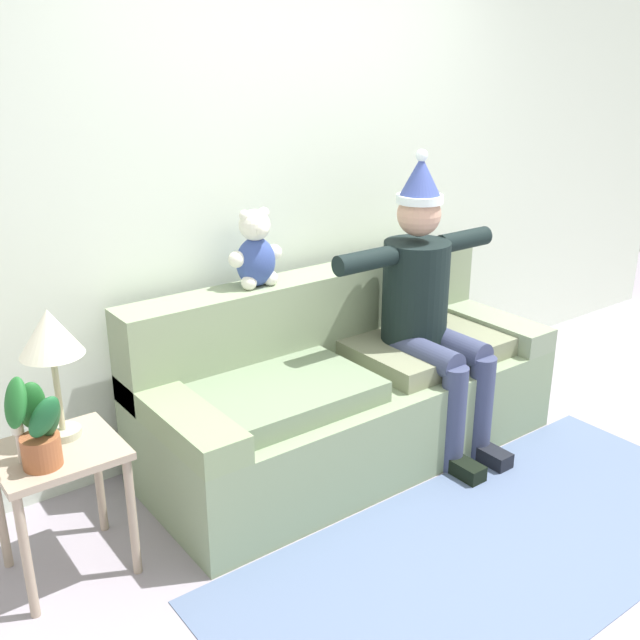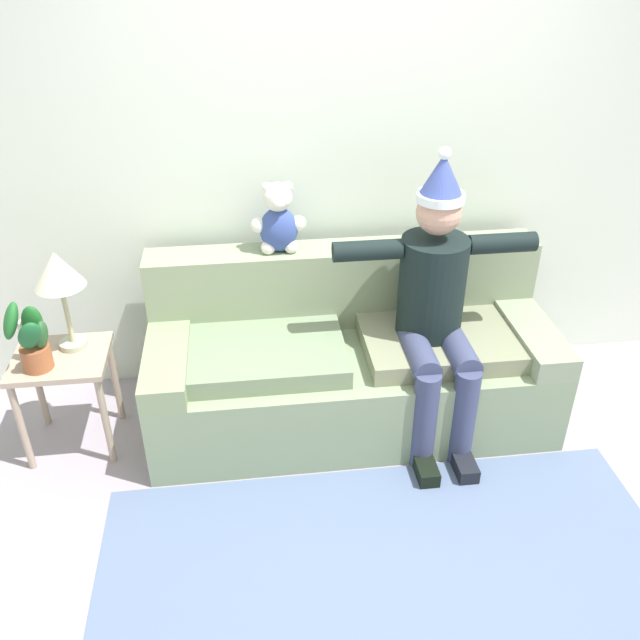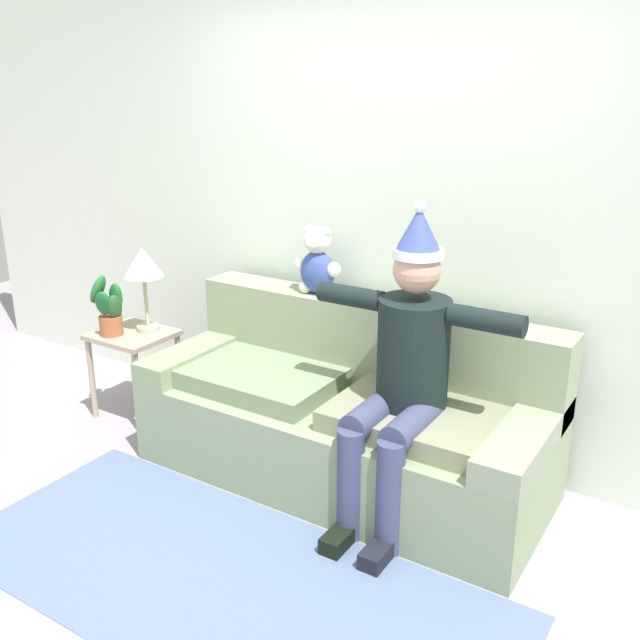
% 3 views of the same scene
% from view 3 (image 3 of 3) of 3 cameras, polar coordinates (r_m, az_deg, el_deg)
% --- Properties ---
extents(ground_plane, '(10.00, 10.00, 0.00)m').
position_cam_3_polar(ground_plane, '(3.22, -7.92, -20.18)').
color(ground_plane, '#998F9D').
extents(back_wall, '(7.00, 0.10, 2.70)m').
position_cam_3_polar(back_wall, '(3.87, 6.21, 8.76)').
color(back_wall, silver).
rests_on(back_wall, ground_plane).
extents(couch, '(2.13, 0.87, 0.90)m').
position_cam_3_polar(couch, '(3.75, 2.16, -7.71)').
color(couch, gray).
rests_on(couch, ground_plane).
extents(person_seated, '(1.02, 0.77, 1.53)m').
position_cam_3_polar(person_seated, '(3.27, 6.81, -3.69)').
color(person_seated, black).
rests_on(person_seated, ground_plane).
extents(teddy_bear, '(0.29, 0.17, 0.38)m').
position_cam_3_polar(teddy_bear, '(3.88, -0.23, 4.61)').
color(teddy_bear, '#374D95').
rests_on(teddy_bear, couch).
extents(side_table, '(0.46, 0.41, 0.55)m').
position_cam_3_polar(side_table, '(4.51, -14.86, -2.21)').
color(side_table, tan).
rests_on(side_table, ground_plane).
extents(table_lamp, '(0.24, 0.24, 0.53)m').
position_cam_3_polar(table_lamp, '(4.37, -14.13, 4.24)').
color(table_lamp, '#ADB297').
rests_on(table_lamp, side_table).
extents(potted_plant, '(0.23, 0.21, 0.38)m').
position_cam_3_polar(potted_plant, '(4.42, -16.70, 0.89)').
color(potted_plant, '#A15833').
rests_on(potted_plant, side_table).
extents(candle_tall, '(0.04, 0.04, 0.22)m').
position_cam_3_polar(candle_tall, '(4.51, -16.43, 0.95)').
color(candle_tall, beige).
rests_on(candle_tall, side_table).
extents(area_rug, '(2.51, 1.07, 0.01)m').
position_cam_3_polar(area_rug, '(3.22, -7.94, -20.14)').
color(area_rug, slate).
rests_on(area_rug, ground_plane).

